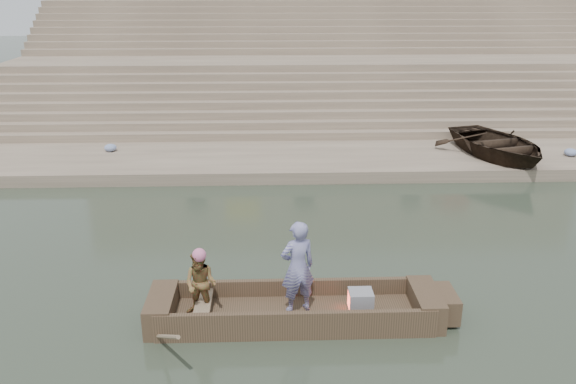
{
  "coord_description": "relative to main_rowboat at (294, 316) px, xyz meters",
  "views": [
    {
      "loc": [
        -4.35,
        -11.98,
        6.26
      ],
      "look_at": [
        -3.87,
        1.46,
        1.4
      ],
      "focal_mm": 36.82,
      "sensor_mm": 36.0,
      "label": 1
    }
  ],
  "objects": [
    {
      "name": "television",
      "position": [
        1.27,
        0.0,
        0.31
      ],
      "size": [
        0.46,
        0.42,
        0.4
      ],
      "color": "gray",
      "rests_on": "main_rowboat"
    },
    {
      "name": "ghat_steps",
      "position": [
        3.87,
        19.23,
        1.69
      ],
      "size": [
        32.0,
        11.0,
        5.2
      ],
      "color": "gray",
      "rests_on": "ground"
    },
    {
      "name": "beached_rowboat",
      "position": [
        7.53,
        9.67,
        0.75
      ],
      "size": [
        4.25,
        5.16,
        0.93
      ],
      "primitive_type": "imported",
      "rotation": [
        0.0,
        0.0,
        0.26
      ],
      "color": "#2D2116",
      "rests_on": "lower_landing"
    },
    {
      "name": "standing_man",
      "position": [
        0.06,
        0.03,
        1.04
      ],
      "size": [
        0.79,
        0.64,
        1.86
      ],
      "primitive_type": "imported",
      "rotation": [
        0.0,
        0.0,
        3.48
      ],
      "color": "navy",
      "rests_on": "main_rowboat"
    },
    {
      "name": "ground",
      "position": [
        3.87,
        2.04,
        -0.11
      ],
      "size": [
        120.0,
        120.0,
        0.0
      ],
      "primitive_type": "plane",
      "color": "#273225",
      "rests_on": "ground"
    },
    {
      "name": "lower_landing",
      "position": [
        3.87,
        10.04,
        0.09
      ],
      "size": [
        32.0,
        4.0,
        0.4
      ],
      "primitive_type": "cube",
      "color": "gray",
      "rests_on": "ground"
    },
    {
      "name": "rowing_man",
      "position": [
        -1.77,
        -0.07,
        0.77
      ],
      "size": [
        0.76,
        0.67,
        1.32
      ],
      "primitive_type": "imported",
      "rotation": [
        0.0,
        0.0,
        -0.31
      ],
      "color": "#27762C",
      "rests_on": "main_rowboat"
    },
    {
      "name": "upper_landing",
      "position": [
        3.87,
        24.54,
        2.49
      ],
      "size": [
        32.0,
        3.0,
        5.2
      ],
      "primitive_type": "cube",
      "color": "gray",
      "rests_on": "ground"
    },
    {
      "name": "cloth_bundles",
      "position": [
        6.56,
        9.85,
        0.42
      ],
      "size": [
        18.22,
        2.17,
        0.26
      ],
      "color": "#3F5999",
      "rests_on": "lower_landing"
    },
    {
      "name": "rowboat_trim",
      "position": [
        0.21,
        -0.01,
        0.2
      ],
      "size": [
        6.04,
        2.63,
        1.99
      ],
      "color": "brown",
      "rests_on": "ground"
    },
    {
      "name": "mid_landing",
      "position": [
        3.87,
        17.54,
        1.29
      ],
      "size": [
        32.0,
        3.0,
        2.8
      ],
      "primitive_type": "cube",
      "color": "gray",
      "rests_on": "ground"
    },
    {
      "name": "main_rowboat",
      "position": [
        0.0,
        0.0,
        0.0
      ],
      "size": [
        5.0,
        1.3,
        0.22
      ],
      "primitive_type": "cube",
      "color": "brown",
      "rests_on": "ground"
    }
  ]
}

